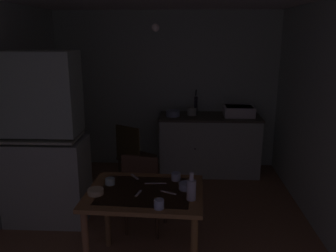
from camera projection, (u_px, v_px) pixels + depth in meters
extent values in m
plane|color=#936947|center=(157.00, 227.00, 3.91)|extent=(4.97, 4.97, 0.00)
cube|color=#B3C8AD|center=(167.00, 90.00, 5.56)|extent=(3.56, 0.10, 2.44)
cube|color=#B5C6B1|center=(333.00, 124.00, 3.52)|extent=(0.10, 4.07, 2.44)
cube|color=#B0BDA6|center=(47.00, 180.00, 3.98)|extent=(0.89, 0.52, 0.96)
cube|color=#ABC3A7|center=(39.00, 93.00, 3.72)|extent=(0.82, 0.45, 0.88)
cube|color=#B8C09E|center=(42.00, 137.00, 3.82)|extent=(0.80, 0.47, 0.02)
cube|color=#B0BDA6|center=(209.00, 145.00, 5.38)|extent=(1.48, 0.60, 0.87)
cube|color=#504D3B|center=(210.00, 117.00, 5.26)|extent=(1.51, 0.63, 0.03)
sphere|color=#2D2823|center=(195.00, 149.00, 5.07)|extent=(0.02, 0.02, 0.02)
cube|color=white|center=(239.00, 111.00, 5.22)|extent=(0.44, 0.34, 0.15)
cube|color=black|center=(239.00, 107.00, 5.20)|extent=(0.38, 0.28, 0.01)
cylinder|color=#232328|center=(196.00, 106.00, 5.28)|extent=(0.05, 0.05, 0.28)
cylinder|color=#232328|center=(196.00, 100.00, 5.19)|extent=(0.03, 0.12, 0.03)
cylinder|color=black|center=(196.00, 93.00, 5.29)|extent=(0.02, 0.16, 0.12)
cylinder|color=#9EB2C6|center=(173.00, 113.00, 5.22)|extent=(0.20, 0.20, 0.09)
cylinder|color=beige|center=(192.00, 112.00, 5.29)|extent=(0.14, 0.14, 0.11)
cube|color=olive|center=(145.00, 193.00, 3.03)|extent=(1.03, 0.82, 0.04)
cube|color=white|center=(145.00, 191.00, 3.03)|extent=(0.80, 0.64, 0.00)
cylinder|color=olive|center=(86.00, 252.00, 2.85)|extent=(0.06, 0.06, 0.74)
cylinder|color=olive|center=(107.00, 212.00, 3.49)|extent=(0.06, 0.06, 0.74)
cylinder|color=olive|center=(195.00, 216.00, 3.41)|extent=(0.06, 0.06, 0.74)
cube|color=#47321E|center=(146.00, 194.00, 3.79)|extent=(0.47, 0.47, 0.03)
cube|color=#473220|center=(140.00, 178.00, 3.55)|extent=(0.38, 0.10, 0.48)
cylinder|color=#47321E|center=(165.00, 206.00, 3.96)|extent=(0.04, 0.04, 0.41)
cylinder|color=#47321E|center=(137.00, 203.00, 4.04)|extent=(0.04, 0.04, 0.41)
cylinder|color=#47321E|center=(157.00, 222.00, 3.64)|extent=(0.04, 0.04, 0.41)
cylinder|color=#47321E|center=(126.00, 217.00, 3.72)|extent=(0.04, 0.04, 0.41)
cube|color=#402F19|center=(137.00, 157.00, 4.87)|extent=(0.55, 0.55, 0.03)
cube|color=#3D3216|center=(128.00, 144.00, 4.66)|extent=(0.34, 0.21, 0.47)
cylinder|color=#402F19|center=(154.00, 171.00, 4.97)|extent=(0.04, 0.04, 0.42)
cylinder|color=#402F19|center=(135.00, 166.00, 5.15)|extent=(0.04, 0.04, 0.42)
cylinder|color=#402F19|center=(139.00, 179.00, 4.70)|extent=(0.04, 0.04, 0.42)
cylinder|color=#402F19|center=(120.00, 173.00, 4.88)|extent=(0.04, 0.04, 0.42)
cylinder|color=#9EB2C6|center=(186.00, 186.00, 3.05)|extent=(0.12, 0.12, 0.06)
cylinder|color=beige|center=(96.00, 192.00, 2.96)|extent=(0.14, 0.14, 0.04)
cylinder|color=#9EB2C6|center=(159.00, 204.00, 2.71)|extent=(0.08, 0.08, 0.08)
cylinder|color=#9EB2C6|center=(176.00, 176.00, 3.24)|extent=(0.09, 0.09, 0.07)
cylinder|color=#ADD1C1|center=(110.00, 181.00, 3.15)|extent=(0.08, 0.08, 0.06)
cylinder|color=#B7BCC1|center=(191.00, 190.00, 2.85)|extent=(0.08, 0.08, 0.17)
cylinder|color=#B7BCC1|center=(192.00, 176.00, 2.82)|extent=(0.03, 0.03, 0.07)
cube|color=silver|center=(155.00, 183.00, 3.17)|extent=(0.19, 0.03, 0.00)
cube|color=beige|center=(138.00, 193.00, 2.98)|extent=(0.05, 0.12, 0.00)
cube|color=beige|center=(169.00, 193.00, 2.99)|extent=(0.14, 0.08, 0.00)
cube|color=beige|center=(135.00, 177.00, 3.32)|extent=(0.09, 0.13, 0.00)
sphere|color=#F9EFCC|center=(156.00, 28.00, 3.56)|extent=(0.08, 0.08, 0.08)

